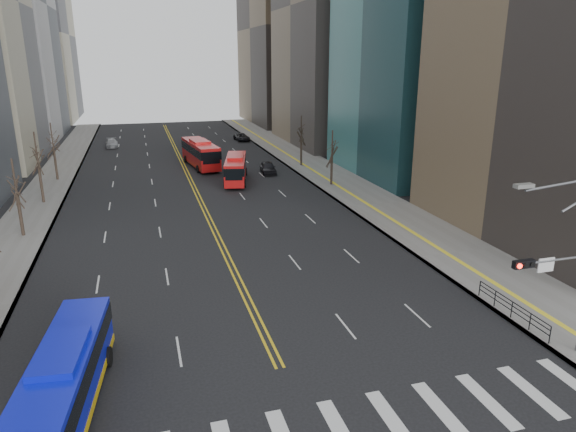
% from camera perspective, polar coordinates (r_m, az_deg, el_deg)
% --- Properties ---
extents(sidewalk_right, '(7.00, 130.00, 0.15)m').
position_cam_1_polar(sidewalk_right, '(67.15, 4.50, 4.53)').
color(sidewalk_right, slate).
rests_on(sidewalk_right, ground).
extents(sidewalk_left, '(5.00, 130.00, 0.15)m').
position_cam_1_polar(sidewalk_left, '(63.89, -25.41, 2.24)').
color(sidewalk_left, slate).
rests_on(sidewalk_left, ground).
extents(centerline, '(0.55, 100.00, 0.01)m').
position_cam_1_polar(centerline, '(72.99, -11.38, 5.21)').
color(centerline, gold).
rests_on(centerline, ground).
extents(signal_mast, '(5.37, 0.37, 9.39)m').
position_cam_1_polar(signal_mast, '(28.51, 28.80, -5.30)').
color(signal_mast, slate).
rests_on(signal_mast, ground).
extents(pedestrian_railing, '(0.06, 6.06, 1.02)m').
position_cam_1_polar(pedestrian_railing, '(33.04, 23.63, -9.24)').
color(pedestrian_railing, black).
rests_on(pedestrian_railing, sidewalk_right).
extents(street_trees, '(35.20, 47.20, 7.60)m').
position_cam_1_polar(street_trees, '(51.77, -17.53, 5.42)').
color(street_trees, '#30231D').
rests_on(street_trees, ground).
extents(blue_bus, '(3.49, 10.96, 3.17)m').
position_cam_1_polar(blue_bus, '(24.68, -23.58, -16.38)').
color(blue_bus, '#0D17CB').
rests_on(blue_bus, ground).
extents(red_bus_near, '(4.59, 10.43, 3.25)m').
position_cam_1_polar(red_bus_near, '(63.88, -5.83, 5.44)').
color(red_bus_near, red).
rests_on(red_bus_near, ground).
extents(red_bus_far, '(4.17, 12.15, 3.76)m').
position_cam_1_polar(red_bus_far, '(73.46, -9.71, 7.04)').
color(red_bus_far, red).
rests_on(red_bus_far, ground).
extents(car_white, '(3.26, 4.83, 1.51)m').
position_cam_1_polar(car_white, '(29.45, -23.02, -12.64)').
color(car_white, silver).
rests_on(car_white, ground).
extents(car_dark_mid, '(2.28, 4.68, 1.54)m').
position_cam_1_polar(car_dark_mid, '(68.39, -2.24, 5.40)').
color(car_dark_mid, black).
rests_on(car_dark_mid, ground).
extents(car_silver, '(2.19, 4.87, 1.39)m').
position_cam_1_polar(car_silver, '(93.80, -18.98, 7.66)').
color(car_silver, gray).
rests_on(car_silver, ground).
extents(car_dark_far, '(2.49, 4.93, 1.34)m').
position_cam_1_polar(car_dark_far, '(96.36, -5.16, 8.73)').
color(car_dark_far, black).
rests_on(car_dark_far, ground).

